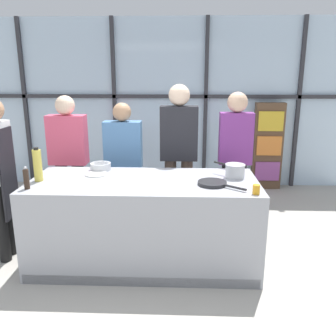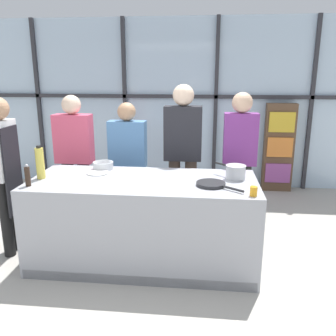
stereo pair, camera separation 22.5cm
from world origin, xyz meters
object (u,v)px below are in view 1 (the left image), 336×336
object	(u,v)px
white_plate	(96,174)
juice_glass_near	(256,189)
spectator_center_left	(124,160)
spectator_center_right	(179,149)
spectator_far_left	(69,155)
frying_pan	(213,183)
mixing_bowl	(101,166)
saucepan	(235,170)
pepper_grinder	(26,179)
oil_bottle	(38,165)
spectator_far_right	(235,152)

from	to	relation	value
white_plate	juice_glass_near	xyz separation A→B (m)	(1.55, -0.55, 0.04)
spectator_center_left	juice_glass_near	distance (m)	1.85
spectator_center_right	white_plate	size ratio (longest dim) A/B	7.63
spectator_far_left	frying_pan	size ratio (longest dim) A/B	3.87
mixing_bowl	frying_pan	bearing A→B (deg)	-22.34
spectator_far_left	saucepan	bearing A→B (deg)	159.50
frying_pan	saucepan	xyz separation A→B (m)	(0.24, 0.26, 0.06)
mixing_bowl	white_plate	bearing A→B (deg)	-91.83
spectator_center_left	pepper_grinder	bearing A→B (deg)	58.90
spectator_center_left	mixing_bowl	distance (m)	0.52
spectator_center_right	pepper_grinder	distance (m)	1.81
spectator_far_left	spectator_center_left	world-z (taller)	spectator_far_left
spectator_far_left	oil_bottle	bearing A→B (deg)	89.16
white_plate	juice_glass_near	world-z (taller)	juice_glass_near
mixing_bowl	oil_bottle	xyz separation A→B (m)	(-0.52, -0.42, 0.12)
white_plate	frying_pan	bearing A→B (deg)	-14.04
white_plate	mixing_bowl	bearing A→B (deg)	88.17
spectator_center_left	pepper_grinder	distance (m)	1.37
spectator_center_left	frying_pan	size ratio (longest dim) A/B	3.68
mixing_bowl	saucepan	bearing A→B (deg)	-9.20
spectator_center_left	white_plate	distance (m)	0.71
spectator_far_right	frying_pan	world-z (taller)	spectator_far_right
white_plate	oil_bottle	world-z (taller)	oil_bottle
oil_bottle	white_plate	bearing A→B (deg)	24.18
white_plate	pepper_grinder	distance (m)	0.72
spectator_far_left	oil_bottle	xyz separation A→B (m)	(-0.01, -0.91, 0.11)
saucepan	juice_glass_near	xyz separation A→B (m)	(0.12, -0.51, -0.03)
oil_bottle	mixing_bowl	bearing A→B (deg)	38.90
oil_bottle	spectator_far_left	bearing A→B (deg)	89.16
spectator_center_right	spectator_far_right	bearing A→B (deg)	180.00
spectator_center_left	white_plate	size ratio (longest dim) A/B	6.72
saucepan	spectator_center_right	bearing A→B (deg)	128.53
saucepan	oil_bottle	xyz separation A→B (m)	(-1.95, -0.19, 0.09)
frying_pan	spectator_center_right	bearing A→B (deg)	108.91
spectator_far_right	mixing_bowl	world-z (taller)	spectator_far_right
spectator_center_right	oil_bottle	distance (m)	1.65
saucepan	mixing_bowl	distance (m)	1.45
oil_bottle	juice_glass_near	bearing A→B (deg)	-8.74
spectator_far_right	saucepan	distance (m)	0.73
spectator_far_right	white_plate	world-z (taller)	spectator_far_right
spectator_center_left	mixing_bowl	bearing A→B (deg)	70.78
spectator_center_left	juice_glass_near	world-z (taller)	spectator_center_left
spectator_far_right	juice_glass_near	distance (m)	1.23
spectator_far_left	white_plate	bearing A→B (deg)	126.36
frying_pan	pepper_grinder	xyz separation A→B (m)	(-1.72, -0.19, 0.08)
frying_pan	oil_bottle	bearing A→B (deg)	177.75
oil_bottle	juice_glass_near	world-z (taller)	oil_bottle
white_plate	mixing_bowl	size ratio (longest dim) A/B	1.05
mixing_bowl	juice_glass_near	xyz separation A→B (m)	(1.55, -0.74, 0.00)
spectator_center_left	saucepan	xyz separation A→B (m)	(1.26, -0.72, 0.08)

